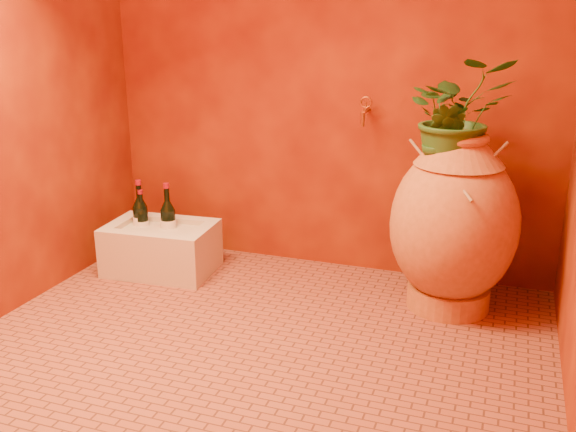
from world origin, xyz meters
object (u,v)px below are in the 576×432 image
at_px(amphora, 454,224).
at_px(wall_tap, 365,110).
at_px(wine_bottle_b, 141,219).
at_px(stone_basin, 161,249).
at_px(wine_bottle_a, 142,223).
at_px(wine_bottle_c, 168,222).

xyz_separation_m(amphora, wall_tap, (-0.51, 0.29, 0.48)).
bearing_deg(wine_bottle_b, stone_basin, -17.70).
distance_m(wine_bottle_a, wall_tap, 1.39).
height_order(wine_bottle_b, wall_tap, wall_tap).
xyz_separation_m(stone_basin, wall_tap, (1.05, 0.35, 0.78)).
bearing_deg(wine_bottle_a, wine_bottle_b, 148.38).
bearing_deg(wine_bottle_c, wine_bottle_b, -179.64).
relative_size(wine_bottle_b, wall_tap, 2.40).
bearing_deg(wall_tap, wine_bottle_b, -165.85).
relative_size(wine_bottle_a, wall_tap, 2.04).
distance_m(stone_basin, wine_bottle_b, 0.21).
relative_size(amphora, wall_tap, 5.90).
height_order(wine_bottle_a, wine_bottle_c, wine_bottle_c).
relative_size(amphora, wine_bottle_a, 2.89).
xyz_separation_m(stone_basin, wine_bottle_b, (-0.15, 0.05, 0.14)).
xyz_separation_m(stone_basin, wine_bottle_a, (-0.14, 0.04, 0.13)).
distance_m(wine_bottle_a, wine_bottle_c, 0.16).
bearing_deg(wine_bottle_b, wall_tap, 14.15).
height_order(amphora, wine_bottle_c, amphora).
bearing_deg(wine_bottle_c, amphora, 0.60).
distance_m(wine_bottle_a, wine_bottle_b, 0.02).
relative_size(amphora, wine_bottle_c, 2.48).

